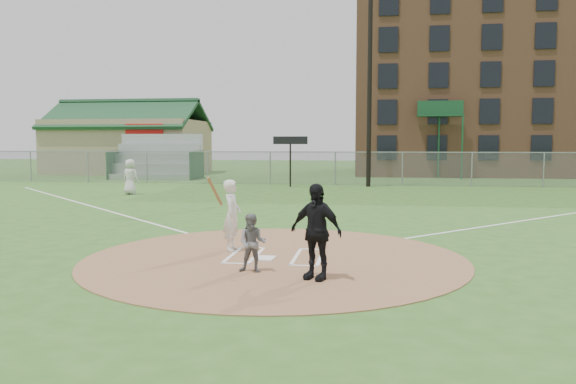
# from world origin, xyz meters

# --- Properties ---
(ground) EXTENTS (140.00, 140.00, 0.00)m
(ground) POSITION_xyz_m (0.00, 0.00, 0.00)
(ground) COLOR #316020
(ground) RESTS_ON ground
(dirt_circle) EXTENTS (8.40, 8.40, 0.02)m
(dirt_circle) POSITION_xyz_m (0.00, 0.00, 0.01)
(dirt_circle) COLOR #9C6D49
(dirt_circle) RESTS_ON ground
(home_plate) EXTENTS (0.52, 0.52, 0.03)m
(home_plate) POSITION_xyz_m (-0.23, -0.20, 0.04)
(home_plate) COLOR white
(home_plate) RESTS_ON dirt_circle
(foul_line_first) EXTENTS (17.04, 17.04, 0.01)m
(foul_line_first) POSITION_xyz_m (9.00, 9.00, 0.01)
(foul_line_first) COLOR white
(foul_line_first) RESTS_ON ground
(foul_line_third) EXTENTS (17.04, 17.04, 0.01)m
(foul_line_third) POSITION_xyz_m (-9.00, 9.00, 0.01)
(foul_line_third) COLOR white
(foul_line_third) RESTS_ON ground
(catcher) EXTENTS (0.56, 0.44, 1.15)m
(catcher) POSITION_xyz_m (-0.20, -1.44, 0.59)
(catcher) COLOR slate
(catcher) RESTS_ON dirt_circle
(umpire) EXTENTS (1.13, 0.83, 1.79)m
(umpire) POSITION_xyz_m (1.07, -1.83, 0.91)
(umpire) COLOR black
(umpire) RESTS_ON dirt_circle
(ondeck_player) EXTENTS (0.94, 0.69, 1.74)m
(ondeck_player) POSITION_xyz_m (-9.66, 14.22, 0.87)
(ondeck_player) COLOR silver
(ondeck_player) RESTS_ON ground
(batters_boxes) EXTENTS (2.08, 1.88, 0.01)m
(batters_boxes) POSITION_xyz_m (0.00, 0.15, 0.03)
(batters_boxes) COLOR white
(batters_boxes) RESTS_ON dirt_circle
(batter_at_plate) EXTENTS (0.62, 1.00, 1.78)m
(batter_at_plate) POSITION_xyz_m (-1.14, 0.67, 0.86)
(batter_at_plate) COLOR silver
(batter_at_plate) RESTS_ON dirt_circle
(outfield_fence) EXTENTS (56.08, 0.08, 2.03)m
(outfield_fence) POSITION_xyz_m (0.00, 22.00, 1.02)
(outfield_fence) COLOR slate
(outfield_fence) RESTS_ON ground
(bleachers) EXTENTS (6.08, 3.20, 3.20)m
(bleachers) POSITION_xyz_m (-13.00, 26.20, 1.59)
(bleachers) COLOR #B7BABF
(bleachers) RESTS_ON ground
(clubhouse) EXTENTS (12.20, 8.71, 6.23)m
(clubhouse) POSITION_xyz_m (-18.00, 32.99, 2.39)
(clubhouse) COLOR tan
(clubhouse) RESTS_ON ground
(brick_warehouse) EXTENTS (30.00, 17.17, 15.00)m
(brick_warehouse) POSITION_xyz_m (16.00, 37.96, 7.50)
(brick_warehouse) COLOR #8F5A3D
(brick_warehouse) RESTS_ON ground
(light_pole) EXTENTS (1.20, 0.30, 12.22)m
(light_pole) POSITION_xyz_m (2.00, 21.00, 6.61)
(light_pole) COLOR black
(light_pole) RESTS_ON ground
(scoreboard_sign) EXTENTS (2.00, 0.10, 2.93)m
(scoreboard_sign) POSITION_xyz_m (-2.50, 20.20, 2.39)
(scoreboard_sign) COLOR black
(scoreboard_sign) RESTS_ON ground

